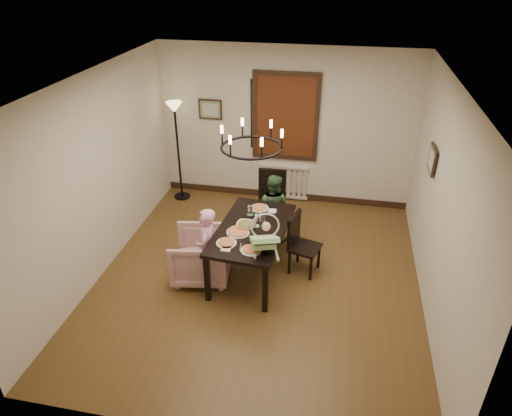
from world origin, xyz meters
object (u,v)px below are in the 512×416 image
(chair_far, at_px, (270,203))
(armchair, at_px, (201,256))
(elderly_woman, at_px, (207,254))
(baby_bouncer, at_px, (264,238))
(dining_table, at_px, (252,233))
(drinking_glass, at_px, (253,226))
(seated_man, at_px, (272,213))
(floor_lamp, at_px, (178,153))
(chair_right, at_px, (305,245))

(chair_far, xyz_separation_m, armchair, (-0.75, -1.43, -0.16))
(elderly_woman, relative_size, baby_bouncer, 1.81)
(chair_far, height_order, baby_bouncer, baby_bouncer)
(dining_table, relative_size, drinking_glass, 11.43)
(seated_man, bearing_deg, drinking_glass, 95.38)
(seated_man, bearing_deg, dining_table, 93.04)
(elderly_woman, xyz_separation_m, baby_bouncer, (0.82, -0.13, 0.45))
(chair_far, distance_m, drinking_glass, 1.31)
(armchair, relative_size, seated_man, 0.85)
(chair_far, height_order, armchair, chair_far)
(dining_table, xyz_separation_m, seated_man, (0.13, 0.96, -0.21))
(elderly_woman, xyz_separation_m, floor_lamp, (-1.23, 2.38, 0.41))
(armchair, distance_m, floor_lamp, 2.58)
(dining_table, height_order, baby_bouncer, baby_bouncer)
(dining_table, relative_size, armchair, 2.12)
(dining_table, distance_m, chair_right, 0.79)
(baby_bouncer, xyz_separation_m, floor_lamp, (-2.04, 2.51, -0.03))
(chair_right, relative_size, armchair, 1.14)
(elderly_woman, bearing_deg, floor_lamp, -157.96)
(drinking_glass, relative_size, floor_lamp, 0.08)
(armchair, bearing_deg, elderly_woman, 41.73)
(seated_man, bearing_deg, elderly_woman, 73.25)
(dining_table, height_order, seated_man, seated_man)
(elderly_woman, xyz_separation_m, drinking_glass, (0.59, 0.28, 0.35))
(armchair, height_order, floor_lamp, floor_lamp)
(floor_lamp, bearing_deg, seated_man, -29.02)
(armchair, distance_m, drinking_glass, 0.88)
(elderly_woman, bearing_deg, baby_bouncer, 75.85)
(elderly_woman, relative_size, drinking_glass, 6.60)
(dining_table, distance_m, seated_man, 0.99)
(chair_far, bearing_deg, seated_man, -74.99)
(armchair, bearing_deg, floor_lamp, -162.89)
(dining_table, bearing_deg, chair_right, 18.55)
(armchair, xyz_separation_m, elderly_woman, (0.13, -0.11, 0.13))
(chair_far, height_order, seated_man, chair_far)
(dining_table, distance_m, floor_lamp, 2.71)
(chair_far, xyz_separation_m, elderly_woman, (-0.62, -1.55, -0.03))
(chair_right, height_order, drinking_glass, chair_right)
(elderly_woman, height_order, drinking_glass, elderly_woman)
(seated_man, bearing_deg, baby_bouncer, 105.85)
(chair_far, relative_size, baby_bouncer, 1.93)
(armchair, xyz_separation_m, baby_bouncer, (0.95, -0.24, 0.57))
(chair_right, distance_m, elderly_woman, 1.40)
(armchair, relative_size, elderly_woman, 0.82)
(dining_table, distance_m, baby_bouncer, 0.61)
(chair_far, relative_size, seated_man, 1.11)
(chair_far, bearing_deg, chair_right, -58.56)
(chair_far, xyz_separation_m, chair_right, (0.67, -1.01, -0.06))
(chair_far, xyz_separation_m, baby_bouncer, (0.20, -1.67, 0.42))
(dining_table, xyz_separation_m, armchair, (-0.69, -0.24, -0.31))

